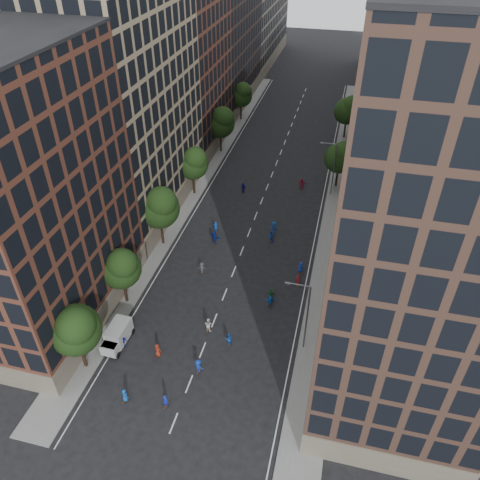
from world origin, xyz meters
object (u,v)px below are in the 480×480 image
at_px(streetlamp_near, 305,314).
at_px(cargo_van, 117,336).
at_px(skater_2, 229,339).
at_px(streetlamp_far, 333,167).
at_px(skater_0, 125,396).
at_px(skater_1, 165,401).

height_order(streetlamp_near, cargo_van, streetlamp_near).
bearing_deg(skater_2, streetlamp_near, 169.52).
distance_m(streetlamp_far, cargo_van, 42.35).
bearing_deg(skater_2, skater_0, 28.08).
height_order(streetlamp_far, skater_0, streetlamp_far).
bearing_deg(skater_1, streetlamp_far, -98.27).
xyz_separation_m(streetlamp_near, skater_2, (-7.81, -1.50, -4.38)).
bearing_deg(streetlamp_near, cargo_van, -167.69).
bearing_deg(streetlamp_far, skater_2, -102.76).
relative_size(streetlamp_far, skater_2, 5.74).
xyz_separation_m(skater_0, skater_1, (4.06, 0.36, 0.03)).
relative_size(skater_0, skater_1, 0.96).
relative_size(cargo_van, skater_0, 2.83).
distance_m(streetlamp_far, skater_2, 35.64).
distance_m(streetlamp_near, cargo_van, 20.51).
xyz_separation_m(cargo_van, skater_2, (11.85, 2.79, -0.42)).
relative_size(streetlamp_near, skater_2, 5.74).
height_order(cargo_van, skater_1, cargo_van).
height_order(skater_0, skater_1, skater_1).
distance_m(skater_0, skater_2, 12.23).
distance_m(streetlamp_near, skater_1, 16.27).
bearing_deg(skater_2, streetlamp_far, -124.10).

